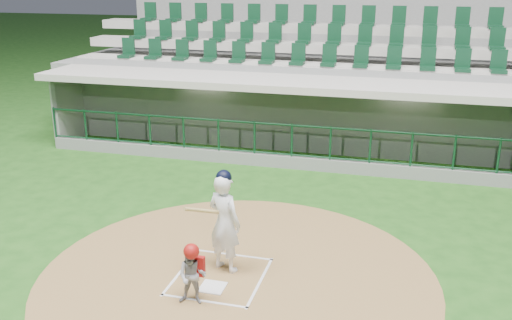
{
  "coord_description": "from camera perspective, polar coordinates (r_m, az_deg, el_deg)",
  "views": [
    {
      "loc": [
        3.03,
        -8.93,
        5.24
      ],
      "look_at": [
        -0.12,
        2.6,
        1.3
      ],
      "focal_mm": 40.0,
      "sensor_mm": 36.0,
      "label": 1
    }
  ],
  "objects": [
    {
      "name": "ground",
      "position": [
        10.79,
        -3.1,
        -10.84
      ],
      "size": [
        120.0,
        120.0,
        0.0
      ],
      "primitive_type": "plane",
      "color": "#1C4915",
      "rests_on": "ground"
    },
    {
      "name": "dirt_circle",
      "position": [
        10.54,
        -1.87,
        -11.54
      ],
      "size": [
        7.2,
        7.2,
        0.01
      ],
      "primitive_type": "cylinder",
      "color": "brown",
      "rests_on": "ground"
    },
    {
      "name": "home_plate",
      "position": [
        10.2,
        -4.36,
        -12.56
      ],
      "size": [
        0.43,
        0.43,
        0.02
      ],
      "primitive_type": "cube",
      "color": "silver",
      "rests_on": "dirt_circle"
    },
    {
      "name": "batter_box_chalk",
      "position": [
        10.53,
        -3.62,
        -11.52
      ],
      "size": [
        1.55,
        1.8,
        0.01
      ],
      "color": "white",
      "rests_on": "ground"
    },
    {
      "name": "dugout_structure",
      "position": [
        17.54,
        5.26,
        4.04
      ],
      "size": [
        16.4,
        3.7,
        3.0
      ],
      "color": "gray",
      "rests_on": "ground"
    },
    {
      "name": "seating_deck",
      "position": [
        20.43,
        6.51,
        7.36
      ],
      "size": [
        17.0,
        6.72,
        5.15
      ],
      "color": "slate",
      "rests_on": "ground"
    },
    {
      "name": "batter",
      "position": [
        10.34,
        -3.18,
        -6.12
      ],
      "size": [
        0.94,
        0.98,
        1.94
      ],
      "color": "white",
      "rests_on": "dirt_circle"
    },
    {
      "name": "catcher",
      "position": [
        9.57,
        -6.38,
        -11.2
      ],
      "size": [
        0.52,
        0.43,
        1.08
      ],
      "color": "gray",
      "rests_on": "dirt_circle"
    }
  ]
}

